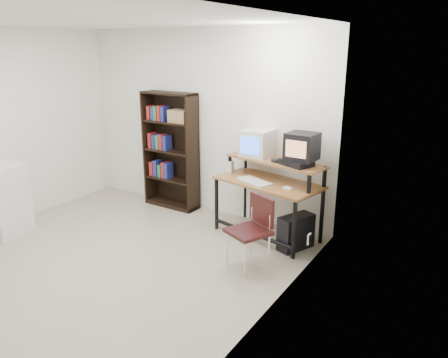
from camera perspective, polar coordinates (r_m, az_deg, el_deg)
The scene contains 18 objects.
floor at distance 5.25m, azimuth -15.14°, elevation -10.32°, with size 4.00×4.00×0.01m, color #ACA38E.
ceiling at distance 4.70m, azimuth -17.71°, elevation 19.26°, with size 4.00×4.00×0.01m, color white.
back_wall at distance 6.29m, azimuth -2.77°, elevation 7.35°, with size 4.00×0.01×2.60m, color white.
right_wall at distance 3.62m, azimuth 5.61°, elevation 0.01°, with size 0.01×4.00×2.60m, color white.
computer_desk at distance 5.50m, azimuth 5.92°, elevation -0.58°, with size 1.43×0.93×0.98m.
crt_monitor at distance 5.68m, azimuth 4.39°, elevation 4.68°, with size 0.39×0.40×0.35m.
vcr at distance 5.29m, azimuth 9.43°, elevation 2.06°, with size 0.36×0.26×0.08m, color black.
crt_tv at distance 5.26m, azimuth 10.15°, elevation 4.20°, with size 0.36×0.36×0.32m.
cd_spindle at distance 5.42m, azimuth 6.80°, elevation 2.36°, with size 0.12×0.12×0.05m, color #26262B.
keyboard at distance 5.42m, azimuth 3.99°, elevation -0.39°, with size 0.47×0.21×0.04m, color beige.
mousepad at distance 5.21m, azimuth 8.21°, elevation -1.42°, with size 0.22×0.18×0.01m, color black.
mouse at distance 5.20m, azimuth 8.33°, elevation -1.23°, with size 0.10×0.06×0.03m, color white.
desk_speaker at distance 5.82m, azimuth 0.80°, elevation 1.56°, with size 0.08×0.07×0.17m, color beige.
pc_tower at distance 5.35m, azimuth 9.37°, elevation -6.86°, with size 0.20×0.45×0.42m, color black.
school_chair at distance 4.76m, azimuth 3.84°, elevation -6.00°, with size 0.53×0.53×0.81m.
bookshelf at distance 6.54m, azimuth -6.88°, elevation 3.92°, with size 0.87×0.32×1.72m.
mini_fridge at distance 6.31m, azimuth -27.18°, elevation -2.46°, with size 0.61×0.61×0.91m.
wall_outlet at distance 4.98m, azimuth 11.06°, elevation -7.71°, with size 0.02×0.08×0.12m, color beige.
Camera 1 is at (3.50, -3.12, 2.35)m, focal length 35.00 mm.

